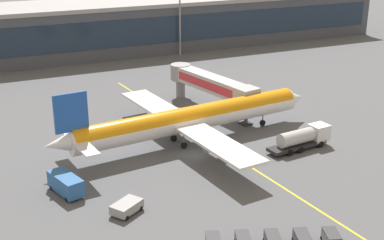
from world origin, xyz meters
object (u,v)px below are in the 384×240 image
lavatory_truck (66,184)px  pushback_tug (127,206)px  main_airliner (190,119)px  baggage_cart_2 (273,240)px  fuel_tanker (303,138)px  baggage_cart_4 (331,238)px  baggage_cart_3 (302,239)px

lavatory_truck → pushback_tug: 9.61m
main_airliner → pushback_tug: 23.39m
baggage_cart_2 → pushback_tug: bearing=131.6°
fuel_tanker → baggage_cart_4: fuel_tanker is taller
lavatory_truck → baggage_cart_4: 33.18m
baggage_cart_3 → baggage_cart_4: bearing=-20.9°
fuel_tanker → baggage_cart_2: 27.99m
pushback_tug → baggage_cart_2: size_ratio=1.47×
fuel_tanker → baggage_cart_2: bearing=-132.3°
pushback_tug → baggage_cart_4: baggage_cart_4 is taller
fuel_tanker → baggage_cart_2: size_ratio=3.64×
baggage_cart_2 → baggage_cart_3: size_ratio=1.00×
main_airliner → fuel_tanker: size_ratio=4.20×
pushback_tug → baggage_cart_3: bearing=-44.3°
pushback_tug → baggage_cart_4: 23.77m
main_airliner → baggage_cart_4: main_airliner is taller
main_airliner → baggage_cart_3: (-1.11, -31.33, -3.17)m
lavatory_truck → main_airliner: bearing=22.6°
main_airliner → pushback_tug: size_ratio=10.41×
fuel_tanker → baggage_cart_4: size_ratio=3.64×
main_airliner → baggage_cart_2: main_airliner is taller
fuel_tanker → pushback_tug: fuel_tanker is taller
pushback_tug → baggage_cart_3: (14.87, -14.54, -0.07)m
pushback_tug → main_airliner: bearing=46.4°
fuel_tanker → pushback_tug: (-30.73, -7.28, -0.90)m
lavatory_truck → pushback_tug: lavatory_truck is taller
baggage_cart_3 → pushback_tug: bearing=135.7°
main_airliner → baggage_cart_2: bearing=-97.7°
fuel_tanker → lavatory_truck: bearing=179.1°
fuel_tanker → pushback_tug: size_ratio=2.48×
baggage_cart_4 → lavatory_truck: bearing=134.9°
pushback_tug → baggage_cart_4: bearing=-41.3°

